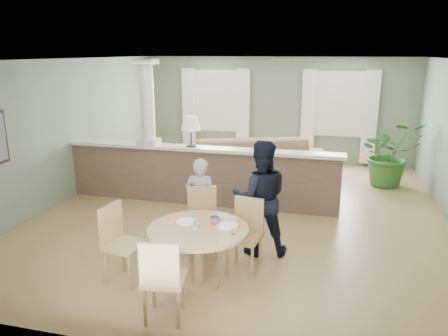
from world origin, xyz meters
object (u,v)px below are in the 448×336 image
(chair_side, at_px, (120,240))
(houseplant, at_px, (390,154))
(chair_near, at_px, (163,277))
(dining_table, at_px, (199,239))
(child_person, at_px, (201,201))
(sofa, at_px, (255,164))
(chair_far_boy, at_px, (202,218))
(chair_far_man, at_px, (246,230))
(man_person, at_px, (260,198))

(chair_side, bearing_deg, houseplant, -26.24)
(chair_near, xyz_separation_m, chair_side, (-0.87, 0.72, 0.01))
(dining_table, height_order, child_person, child_person)
(sofa, bearing_deg, dining_table, -108.90)
(dining_table, bearing_deg, chair_near, -98.05)
(chair_side, bearing_deg, chair_far_boy, -28.26)
(chair_near, bearing_deg, houseplant, -124.95)
(houseplant, distance_m, chair_far_man, 4.94)
(chair_far_man, height_order, chair_near, chair_near)
(houseplant, relative_size, chair_far_boy, 1.47)
(sofa, xyz_separation_m, man_person, (0.66, -3.20, 0.35))
(chair_far_boy, bearing_deg, man_person, -4.22)
(houseplant, distance_m, child_person, 4.90)
(child_person, relative_size, man_person, 0.80)
(chair_near, relative_size, man_person, 0.59)
(dining_table, distance_m, chair_far_boy, 0.88)
(dining_table, bearing_deg, chair_far_man, 51.84)
(chair_side, bearing_deg, chair_near, -120.32)
(dining_table, bearing_deg, sofa, 91.06)
(houseplant, relative_size, chair_far_man, 1.50)
(chair_far_boy, height_order, chair_side, chair_side)
(chair_side, distance_m, man_person, 2.00)
(houseplant, distance_m, chair_far_boy, 5.08)
(sofa, height_order, chair_far_man, sofa)
(dining_table, relative_size, man_person, 0.75)
(chair_far_boy, relative_size, chair_far_man, 1.02)
(dining_table, height_order, chair_far_man, chair_far_man)
(child_person, height_order, man_person, man_person)
(dining_table, distance_m, man_person, 1.23)
(sofa, bearing_deg, chair_far_boy, -112.29)
(chair_far_man, bearing_deg, chair_side, -145.54)
(chair_far_man, height_order, chair_side, chair_side)
(houseplant, relative_size, chair_near, 1.46)
(sofa, xyz_separation_m, chair_far_boy, (-0.14, -3.41, 0.06))
(houseplant, distance_m, chair_near, 6.52)
(sofa, relative_size, chair_near, 3.36)
(dining_table, xyz_separation_m, man_person, (0.58, 1.06, 0.23))
(chair_far_boy, distance_m, chair_side, 1.26)
(dining_table, distance_m, chair_near, 0.88)
(dining_table, height_order, chair_far_boy, chair_far_boy)
(chair_far_man, bearing_deg, man_person, 84.27)
(chair_near, height_order, man_person, man_person)
(houseplant, height_order, chair_near, houseplant)
(chair_far_boy, xyz_separation_m, child_person, (-0.12, 0.31, 0.13))
(chair_near, distance_m, chair_side, 1.13)
(chair_side, bearing_deg, child_person, -16.93)
(child_person, bearing_deg, man_person, 172.81)
(chair_near, distance_m, man_person, 2.07)
(chair_far_boy, bearing_deg, chair_side, -146.61)
(chair_far_boy, distance_m, man_person, 0.87)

